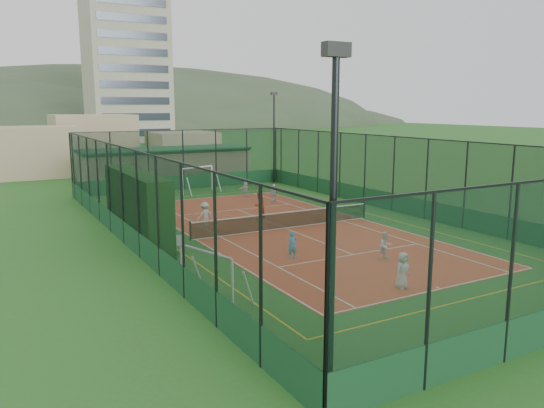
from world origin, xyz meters
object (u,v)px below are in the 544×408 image
Objects in this scene: futsal_goal_far at (198,180)px; white_bench at (164,244)px; child_near_mid at (293,245)px; child_far_right at (274,193)px; apartment_tower at (126,65)px; child_far_back at (246,189)px; floodlight_sw at (332,238)px; coach at (259,205)px; futsal_goal_near at (206,277)px; child_near_right at (385,246)px; floodlight_ne at (274,138)px; clubhouse at (165,165)px; child_far_left at (205,215)px; child_near_left at (403,270)px.

white_bench is at bearing -135.02° from futsal_goal_far.
child_near_mid is 0.92× the size of child_far_right.
apartment_tower is 9.31× the size of futsal_goal_far.
child_near_mid is 1.07× the size of child_far_back.
coach is at bearing 66.55° from floodlight_sw.
futsal_goal_near reaches higher than child_near_right.
child_near_right is at bearing -101.13° from futsal_goal_near.
child_near_mid is 14.50m from child_far_right.
child_far_right is at bearing -119.41° from floodlight_ne.
clubhouse reaches higher than white_bench.
clubhouse is 20.09m from child_far_left.
futsal_goal_near is 22.80m from child_far_back.
child_near_right is 0.94× the size of child_far_right.
child_far_left is at bearing 122.06° from child_near_right.
child_near_left is (6.54, -9.19, 0.24)m from white_bench.
child_far_back is at bearing 90.06° from child_near_right.
futsal_goal_near is (-20.46, -90.75, -14.06)m from apartment_tower.
child_far_back is (2.11, 18.74, -0.06)m from child_near_right.
clubhouse is at bearing 90.08° from white_bench.
child_near_right is (3.65, -2.19, 0.01)m from child_near_mid.
coach is (-0.41, -11.60, -0.17)m from futsal_goal_far.
coach reaches higher than child_far_left.
clubhouse is 33.12m from child_near_left.
floodlight_sw is at bearing -74.95° from white_bench.
clubhouse is at bearing -66.30° from child_far_right.
floodlight_ne is 2.82× the size of futsal_goal_near.
floodlight_ne is at bearing -145.35° from child_far_back.
floodlight_ne is at bearing -51.44° from futsal_goal_near.
floodlight_ne is 16.41m from coach.
floodlight_ne reaches higher than child_near_mid.
child_far_right is (7.49, 5.18, -0.07)m from child_far_left.
clubhouse is at bearing 73.83° from futsal_goal_far.
apartment_tower is at bearing -107.05° from child_far_back.
child_near_right is (0.45, -22.38, -0.38)m from futsal_goal_far.
child_near_mid is at bearing -18.22° from white_bench.
coach reaches higher than child_near_mid.
child_near_mid is (-2.86, -27.53, -0.93)m from clubhouse.
white_bench is 1.13× the size of child_far_left.
white_bench is at bearing 154.85° from child_near_mid.
floodlight_ne is at bearing -141.49° from child_far_left.
child_far_left is at bearing -131.48° from floodlight_ne.
apartment_tower is 69.75m from futsal_goal_far.
futsal_goal_far is (8.14, 16.55, 0.55)m from white_bench.
child_near_left is 22.49m from child_far_back.
apartment_tower is at bearing 61.35° from futsal_goal_far.
futsal_goal_far is (-11.66, -67.34, -13.96)m from apartment_tower.
floodlight_ne is 6.94× the size of child_far_back.
apartment_tower is at bearing -122.58° from coach.
clubhouse is at bearing -101.31° from apartment_tower.
futsal_goal_near is at bearing 88.97° from floodlight_sw.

